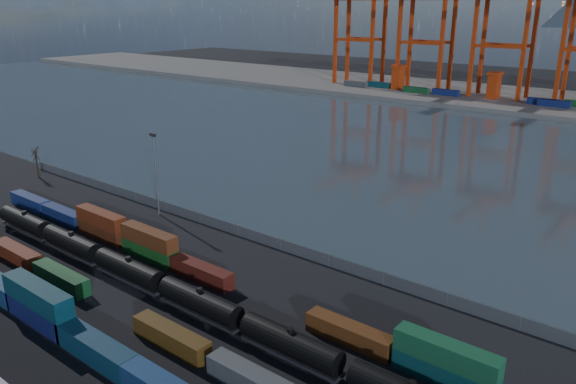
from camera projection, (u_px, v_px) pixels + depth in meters
The scene contains 13 objects.
ground at pixel (149, 318), 75.47m from camera, with size 700.00×700.00×0.00m, color black.
harbor_water at pixel (459, 158), 153.14m from camera, with size 700.00×700.00×0.00m, color #33414A.
far_quay at pixel (561, 104), 230.50m from camera, with size 700.00×70.00×2.00m, color #514F4C.
container_row_south at pixel (70, 328), 69.19m from camera, with size 129.24×2.68×5.71m.
container_row_mid at pixel (109, 304), 76.34m from camera, with size 141.09×2.43×2.59m.
container_row_north at pixel (233, 282), 81.18m from camera, with size 140.62×2.42×5.15m.
tanker_string at pixel (242, 322), 70.38m from camera, with size 122.63×3.04×4.34m.
waterfront_fence at pixel (281, 245), 95.86m from camera, with size 160.12×0.12×2.20m.
bare_tree at pixel (36, 162), 135.31m from camera, with size 2.00×2.08×7.84m.
yard_light_mast at pixel (155, 170), 109.52m from camera, with size 1.60×0.40×16.60m.
gantry_cranes at pixel (551, 10), 218.31m from camera, with size 198.71×45.53×61.65m.
quay_containers at pixel (524, 100), 225.53m from camera, with size 172.58×10.99×2.60m.
straddle_carriers at pixel (551, 89), 222.41m from camera, with size 140.00×7.00×11.10m.
Camera 1 is at (55.98, -39.89, 40.12)m, focal length 35.00 mm.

